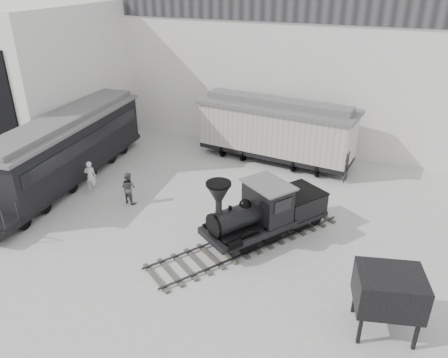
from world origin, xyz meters
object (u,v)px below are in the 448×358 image
at_px(locomotive, 261,214).
at_px(boxcar, 276,129).
at_px(passenger_coach, 67,148).
at_px(coal_hopper, 388,294).
at_px(visitor_b, 128,188).
at_px(visitor_a, 90,176).

height_order(locomotive, boxcar, boxcar).
distance_m(passenger_coach, coal_hopper, 18.11).
bearing_deg(coal_hopper, visitor_b, 147.71).
distance_m(locomotive, visitor_a, 9.90).
bearing_deg(coal_hopper, locomotive, 132.23).
bearing_deg(locomotive, passenger_coach, -154.03).
distance_m(locomotive, passenger_coach, 11.96).
distance_m(visitor_a, coal_hopper, 16.01).
height_order(passenger_coach, coal_hopper, passenger_coach).
xyz_separation_m(boxcar, coal_hopper, (7.20, -12.42, -0.57)).
xyz_separation_m(locomotive, passenger_coach, (-11.80, 1.79, 0.70)).
distance_m(locomotive, boxcar, 8.89).
bearing_deg(visitor_a, passenger_coach, -39.09).
height_order(locomotive, visitor_a, locomotive).
relative_size(locomotive, visitor_b, 5.24).
height_order(boxcar, visitor_b, boxcar).
height_order(boxcar, coal_hopper, boxcar).
height_order(locomotive, visitor_b, locomotive).
relative_size(boxcar, visitor_b, 5.87).
xyz_separation_m(boxcar, visitor_a, (-8.07, -7.67, -1.20)).
bearing_deg(boxcar, visitor_b, -117.21).
bearing_deg(visitor_b, coal_hopper, 169.93).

